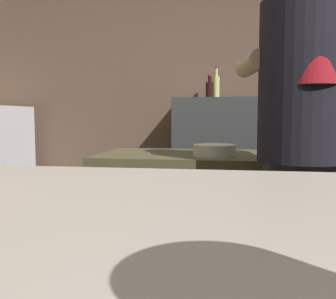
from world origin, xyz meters
name	(u,v)px	position (x,y,z in m)	size (l,w,h in m)	color
wall_back	(231,87)	(0.00, 2.20, 1.35)	(5.20, 0.10, 2.70)	brown
prep_counter	(300,241)	(0.35, 0.76, 0.44)	(2.10, 0.60, 0.89)	#4C462E
back_shelf	(231,173)	(0.01, 1.92, 0.62)	(0.96, 0.36, 1.24)	#37393B
bartender	(302,137)	(0.26, 0.30, 1.01)	(0.46, 0.53, 1.74)	#373639
mixing_bowl	(214,150)	(-0.09, 0.65, 0.92)	(0.21, 0.21, 0.06)	beige
bottle_hot_sauce	(210,89)	(-0.17, 1.85, 1.31)	(0.07, 0.07, 0.18)	black
bottle_soy	(283,85)	(0.41, 1.88, 1.33)	(0.07, 0.07, 0.24)	black
bottle_vinegar	(216,86)	(-0.12, 1.99, 1.34)	(0.05, 0.05, 0.26)	#CBD37A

